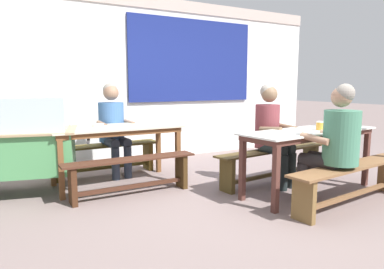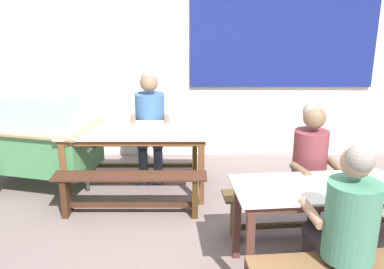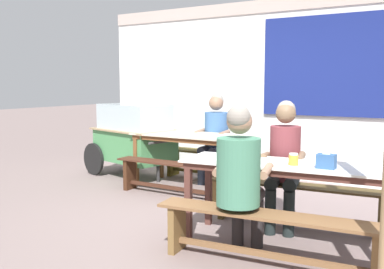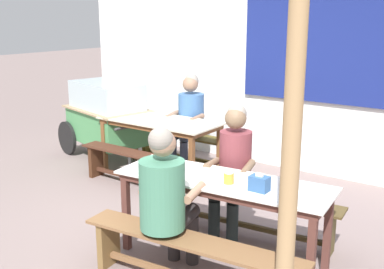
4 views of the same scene
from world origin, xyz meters
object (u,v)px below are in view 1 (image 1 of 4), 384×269
Objects in this scene: bench_far_back at (105,154)px; bench_near_front at (352,178)px; bench_near_back at (273,160)px; person_right_near_table at (271,129)px; condiment_jar at (320,126)px; food_cart at (15,139)px; person_center_facing at (113,123)px; bench_far_front at (131,171)px; dining_table_near at (310,137)px; dining_table_far at (116,132)px; soup_bowl at (98,125)px; person_near_front at (335,139)px; tissue_box at (337,124)px.

bench_near_front is (1.97, -2.60, -0.00)m from bench_far_back.
bench_near_back is 0.46m from person_right_near_table.
condiment_jar is (2.01, -2.10, 0.51)m from bench_far_back.
bench_far_back is 1.28m from food_cart.
person_center_facing reaches higher than food_cart.
person_right_near_table reaches higher than bench_far_front.
dining_table_near is at bearing -28.21° from food_cart.
condiment_jar is at bearing -37.67° from dining_table_far.
condiment_jar is at bearing -36.25° from soup_bowl.
bench_far_front is 2.28m from person_near_front.
soup_bowl is at bearing 160.11° from dining_table_far.
bench_far_back is 15.11× the size of condiment_jar.
bench_far_front and bench_near_front have the same top height.
soup_bowl reaches higher than dining_table_near.
tissue_box is at bearing 56.22° from bench_near_front.
soup_bowl is (-2.06, 1.01, 0.49)m from bench_near_back.
person_near_front is (-0.03, -0.99, 0.00)m from person_right_near_table.
condiment_jar is at bearing 178.41° from tissue_box.
tissue_box is at bearing -33.11° from soup_bowl.
person_center_facing is (1.27, 0.35, 0.08)m from food_cart.
person_near_front reaches higher than dining_table_near.
bench_far_front is at bearing -31.52° from food_cart.
bench_near_front is at bearing -46.11° from dining_table_far.
condiment_jar reaches higher than bench_far_front.
food_cart is (-3.07, 1.65, -0.01)m from dining_table_near.
dining_table_near is 18.36× the size of condiment_jar.
bench_near_back is (1.86, -1.49, -0.01)m from bench_far_back.
bench_near_front is at bearing -84.20° from dining_table_near.
person_near_front is at bearing -57.67° from person_center_facing.
condiment_jar reaches higher than soup_bowl.
person_right_near_table is at bearing -30.33° from dining_table_far.
person_center_facing reaches higher than dining_table_far.
bench_far_front is 2.46m from bench_near_front.
dining_table_far is at bearing 149.67° from person_right_near_table.
bench_far_back is 2.95m from condiment_jar.
condiment_jar is (0.04, 0.50, 0.51)m from bench_near_front.
bench_far_back is (-0.00, 0.56, -0.38)m from dining_table_far.
person_right_near_table is (1.74, -1.57, 0.43)m from bench_far_back.
dining_table_near is 0.51m from person_right_near_table.
dining_table_near is at bearing 170.28° from tissue_box.
person_right_near_table is (-0.12, -0.08, 0.44)m from bench_near_back.
dining_table_far is at bearing -7.62° from food_cart.
dining_table_far is at bearing 133.89° from bench_near_front.
condiment_jar is (0.30, 0.46, 0.07)m from person_near_front.
tissue_box is at bearing 37.48° from person_near_front.
bench_near_back is at bearing 32.46° from person_right_near_table.
person_center_facing is at bearing 126.00° from bench_near_front.
bench_near_back is 1.41× the size of person_center_facing.
dining_table_far and dining_table_near have the same top height.
person_near_front is 0.55m from condiment_jar.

